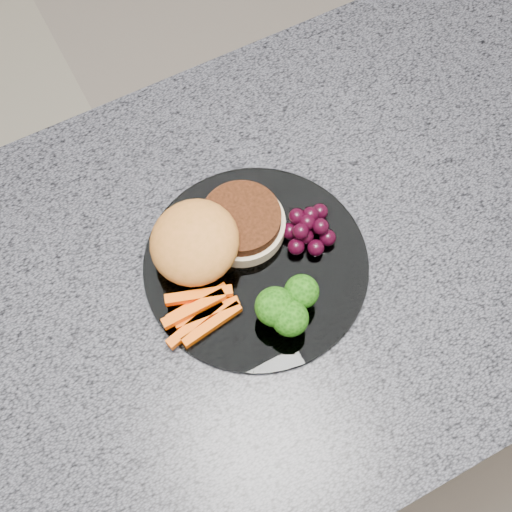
{
  "coord_description": "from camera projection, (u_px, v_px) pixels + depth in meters",
  "views": [
    {
      "loc": [
        -0.17,
        -0.3,
        1.65
      ],
      "look_at": [
        -0.01,
        0.0,
        0.93
      ],
      "focal_mm": 50.0,
      "sensor_mm": 36.0,
      "label": 1
    }
  ],
  "objects": [
    {
      "name": "grape_bunch",
      "position": [
        309.0,
        228.0,
        0.82
      ],
      "size": [
        0.07,
        0.06,
        0.03
      ],
      "rotation": [
        0.0,
        0.0,
        0.04
      ],
      "color": "black",
      "rests_on": "plate"
    },
    {
      "name": "burger",
      "position": [
        212.0,
        237.0,
        0.81
      ],
      "size": [
        0.18,
        0.13,
        0.06
      ],
      "rotation": [
        0.0,
        0.0,
        0.19
      ],
      "color": "beige",
      "rests_on": "plate"
    },
    {
      "name": "carrot_sticks",
      "position": [
        201.0,
        312.0,
        0.78
      ],
      "size": [
        0.09,
        0.06,
        0.02
      ],
      "rotation": [
        0.0,
        0.0,
        -0.24
      ],
      "color": "#FD5B04",
      "rests_on": "plate"
    },
    {
      "name": "island_cabinet",
      "position": [
        263.0,
        376.0,
        1.25
      ],
      "size": [
        1.2,
        0.6,
        0.86
      ],
      "primitive_type": "cube",
      "color": "#51341B",
      "rests_on": "ground"
    },
    {
      "name": "plate",
      "position": [
        256.0,
        265.0,
        0.82
      ],
      "size": [
        0.26,
        0.26,
        0.01
      ],
      "primitive_type": "cylinder",
      "color": "white",
      "rests_on": "countertop"
    },
    {
      "name": "countertop",
      "position": [
        267.0,
        271.0,
        0.84
      ],
      "size": [
        1.2,
        0.6,
        0.04
      ],
      "primitive_type": "cube",
      "color": "#4D4E58",
      "rests_on": "island_cabinet"
    },
    {
      "name": "broccoli",
      "position": [
        287.0,
        307.0,
        0.76
      ],
      "size": [
        0.08,
        0.06,
        0.05
      ],
      "rotation": [
        0.0,
        0.0,
        -0.13
      ],
      "color": "olive",
      "rests_on": "plate"
    }
  ]
}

